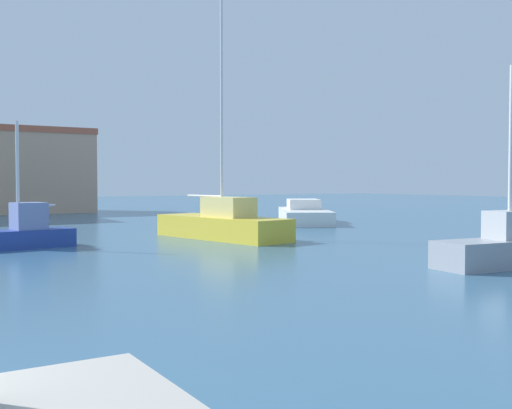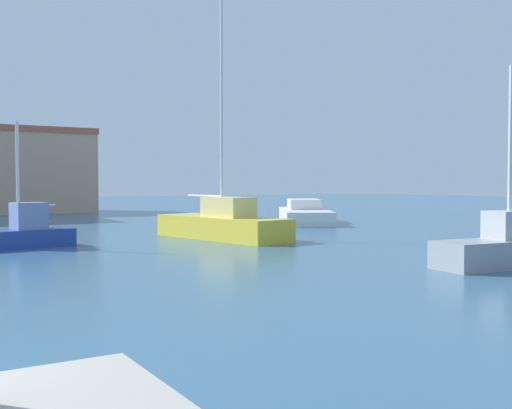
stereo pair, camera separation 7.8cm
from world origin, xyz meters
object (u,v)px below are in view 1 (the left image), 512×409
sailboat_blue_inner_mooring (21,232)px  motorboat_white_behind_lamppost (304,214)px  sailboat_grey_far_right (510,246)px  sailboat_yellow_distant_east (223,223)px

sailboat_blue_inner_mooring → motorboat_white_behind_lamppost: (17.82, 6.19, -0.07)m
motorboat_white_behind_lamppost → sailboat_grey_far_right: size_ratio=1.44×
motorboat_white_behind_lamppost → sailboat_grey_far_right: sailboat_grey_far_right is taller
sailboat_yellow_distant_east → motorboat_white_behind_lamppost: size_ratio=1.42×
sailboat_yellow_distant_east → sailboat_grey_far_right: sailboat_yellow_distant_east is taller
motorboat_white_behind_lamppost → sailboat_yellow_distant_east: bearing=-144.3°
sailboat_blue_inner_mooring → motorboat_white_behind_lamppost: 18.87m
sailboat_yellow_distant_east → motorboat_white_behind_lamppost: (9.48, 6.82, -0.16)m
sailboat_grey_far_right → motorboat_white_behind_lamppost: bearing=71.2°
sailboat_yellow_distant_east → motorboat_white_behind_lamppost: 11.68m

